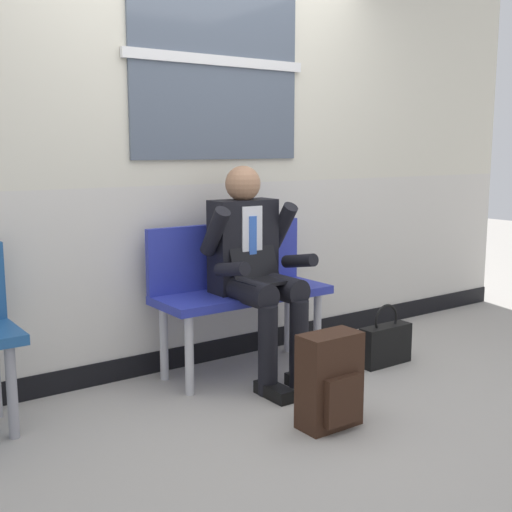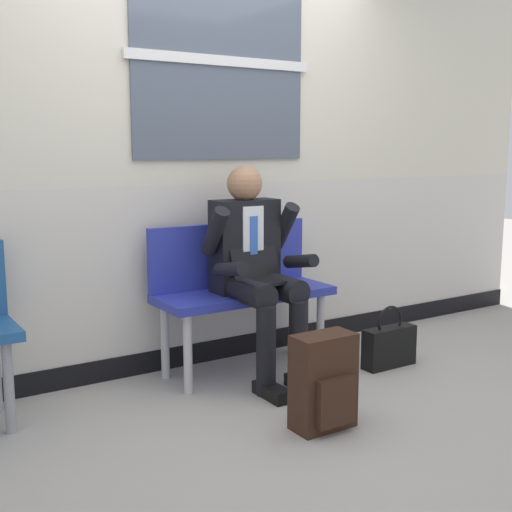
# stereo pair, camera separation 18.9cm
# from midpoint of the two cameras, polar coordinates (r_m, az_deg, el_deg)

# --- Properties ---
(ground_plane) EXTENTS (18.00, 18.00, 0.00)m
(ground_plane) POSITION_cam_midpoint_polar(r_m,az_deg,el_deg) (3.73, -0.02, -11.98)
(ground_plane) COLOR #9E9991
(station_wall) EXTENTS (5.81, 0.16, 3.06)m
(station_wall) POSITION_cam_midpoint_polar(r_m,az_deg,el_deg) (4.14, -6.39, 11.60)
(station_wall) COLOR beige
(station_wall) RESTS_ON ground
(bench_with_person) EXTENTS (1.09, 0.42, 0.90)m
(bench_with_person) POSITION_cam_midpoint_polar(r_m,az_deg,el_deg) (4.03, -3.02, -2.37)
(bench_with_person) COLOR #28339E
(bench_with_person) RESTS_ON ground
(person_seated) EXTENTS (0.57, 0.70, 1.26)m
(person_seated) POSITION_cam_midpoint_polar(r_m,az_deg,el_deg) (3.84, -1.46, -0.89)
(person_seated) COLOR black
(person_seated) RESTS_ON ground
(backpack) EXTENTS (0.31, 0.21, 0.47)m
(backpack) POSITION_cam_midpoint_polar(r_m,az_deg,el_deg) (3.28, 4.80, -10.81)
(backpack) COLOR #331E14
(backpack) RESTS_ON ground
(handbag) EXTENTS (0.37, 0.11, 0.39)m
(handbag) POSITION_cam_midpoint_polar(r_m,az_deg,el_deg) (4.25, 9.89, -7.49)
(handbag) COLOR black
(handbag) RESTS_ON ground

